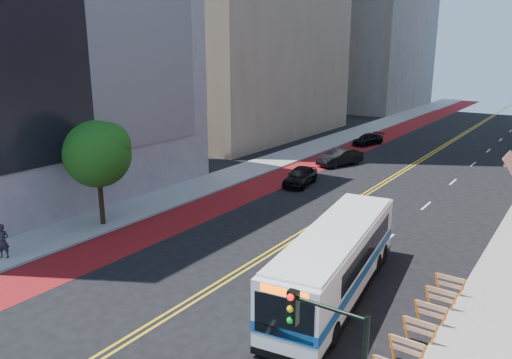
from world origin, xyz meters
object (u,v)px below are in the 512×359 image
(car_c, at_px, (368,139))
(transit_bus, at_px, (336,260))
(car_a, at_px, (300,176))
(traffic_signal, at_px, (330,357))
(street_tree, at_px, (98,151))
(pedestrian, at_px, (3,241))
(car_b, at_px, (340,157))

(car_c, bearing_deg, transit_bus, -55.02)
(car_c, bearing_deg, car_a, -68.79)
(traffic_signal, height_order, transit_bus, traffic_signal)
(car_a, bearing_deg, street_tree, -118.68)
(transit_bus, distance_m, car_a, 19.10)
(transit_bus, xyz_separation_m, pedestrian, (-16.51, -6.55, -0.63))
(car_a, bearing_deg, transit_bus, -64.68)
(car_c, height_order, pedestrian, pedestrian)
(street_tree, height_order, transit_bus, street_tree)
(car_a, height_order, pedestrian, pedestrian)
(street_tree, relative_size, car_a, 1.47)
(street_tree, xyz_separation_m, transit_bus, (16.39, -0.04, -3.19))
(car_b, xyz_separation_m, pedestrian, (-5.45, -30.78, 0.29))
(car_b, xyz_separation_m, car_c, (-1.74, 11.44, -0.16))
(traffic_signal, relative_size, pedestrian, 2.68)
(car_b, bearing_deg, car_a, -68.39)
(traffic_signal, xyz_separation_m, transit_bus, (-4.27, 9.51, -2.00))
(street_tree, distance_m, transit_bus, 16.69)
(street_tree, height_order, traffic_signal, street_tree)
(street_tree, height_order, car_c, street_tree)
(traffic_signal, relative_size, transit_bus, 0.41)
(traffic_signal, bearing_deg, street_tree, 155.18)
(car_a, distance_m, car_b, 8.46)
(traffic_signal, bearing_deg, transit_bus, 114.17)
(street_tree, bearing_deg, traffic_signal, -24.82)
(traffic_signal, relative_size, car_a, 1.12)
(transit_bus, bearing_deg, traffic_signal, -73.75)
(transit_bus, bearing_deg, car_c, 101.82)
(car_a, xyz_separation_m, pedestrian, (-5.79, -22.33, 0.32))
(car_a, height_order, car_b, car_b)
(car_a, xyz_separation_m, car_c, (-2.08, 19.89, -0.13))
(car_b, bearing_deg, street_tree, -83.10)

